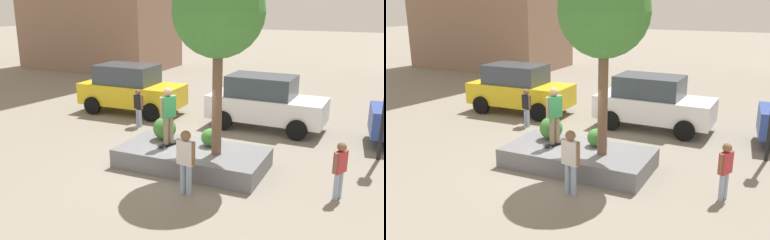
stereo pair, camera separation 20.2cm
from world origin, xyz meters
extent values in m
plane|color=gray|center=(0.00, 0.00, 0.00)|extent=(120.00, 120.00, 0.00)
cube|color=slate|center=(0.46, -0.21, 0.29)|extent=(4.41, 2.24, 0.58)
cylinder|color=brown|center=(1.28, -0.32, 2.25)|extent=(0.28, 0.28, 3.34)
sphere|color=#3D7A33|center=(1.28, -0.32, 4.60)|extent=(2.50, 2.50, 2.50)
sphere|color=#3D7A33|center=(0.84, 0.26, 0.85)|extent=(0.54, 0.54, 0.54)
sphere|color=#3D7A33|center=(-0.72, 0.25, 0.95)|extent=(0.74, 0.74, 0.74)
cube|color=black|center=(-0.33, -0.23, 0.64)|extent=(0.45, 0.83, 0.02)
sphere|color=beige|center=(-0.33, -0.50, 0.61)|extent=(0.06, 0.06, 0.06)
sphere|color=beige|center=(-0.49, -0.45, 0.61)|extent=(0.06, 0.06, 0.06)
sphere|color=beige|center=(-0.17, -0.02, 0.61)|extent=(0.06, 0.06, 0.06)
sphere|color=beige|center=(-0.32, 0.04, 0.61)|extent=(0.06, 0.06, 0.06)
cylinder|color=#847056|center=(-0.29, -0.14, 1.06)|extent=(0.15, 0.15, 0.83)
cylinder|color=#847056|center=(-0.37, -0.32, 1.06)|extent=(0.15, 0.15, 0.83)
cube|color=#338C4C|center=(-0.33, -0.23, 1.80)|extent=(0.37, 0.51, 0.65)
cylinder|color=#9E7251|center=(-0.22, -0.01, 1.82)|extent=(0.10, 0.10, 0.61)
cylinder|color=#9E7251|center=(-0.43, -0.46, 1.82)|extent=(0.10, 0.10, 0.61)
sphere|color=#9E7251|center=(-0.33, -0.23, 2.26)|extent=(0.27, 0.27, 0.27)
cube|color=gold|center=(-4.65, 4.55, 0.85)|extent=(4.62, 2.00, 0.92)
cube|color=#38424C|center=(-4.88, 4.54, 1.72)|extent=(2.60, 1.74, 0.83)
cylinder|color=black|center=(-3.19, 5.53, 0.39)|extent=(0.78, 0.24, 0.78)
cylinder|color=black|center=(-3.16, 3.60, 0.39)|extent=(0.78, 0.24, 0.78)
cylinder|color=black|center=(-6.13, 5.49, 0.39)|extent=(0.78, 0.24, 0.78)
cylinder|color=black|center=(-6.10, 3.56, 0.39)|extent=(0.78, 0.24, 0.78)
cube|color=white|center=(1.42, 4.64, 0.83)|extent=(4.54, 2.02, 0.90)
cube|color=#38424C|center=(1.20, 4.64, 1.68)|extent=(2.56, 1.73, 0.81)
cylinder|color=black|center=(2.89, 5.54, 0.38)|extent=(0.77, 0.25, 0.76)
cylinder|color=black|center=(2.83, 3.65, 0.38)|extent=(0.77, 0.25, 0.76)
cylinder|color=black|center=(0.02, 5.62, 0.38)|extent=(0.77, 0.25, 0.76)
cylinder|color=black|center=(-0.04, 3.74, 0.38)|extent=(0.77, 0.25, 0.76)
cylinder|color=#8C9EB7|center=(-3.33, 2.83, 0.36)|extent=(0.13, 0.13, 0.71)
cylinder|color=#8C9EB7|center=(-3.17, 2.76, 0.36)|extent=(0.13, 0.13, 0.71)
cube|color=black|center=(-3.25, 2.79, 0.99)|extent=(0.44, 0.32, 0.56)
cylinder|color=brown|center=(-3.44, 2.88, 1.01)|extent=(0.09, 0.09, 0.53)
cylinder|color=brown|center=(-3.06, 2.70, 1.01)|extent=(0.09, 0.09, 0.53)
sphere|color=brown|center=(-3.25, 2.79, 1.39)|extent=(0.23, 0.23, 0.23)
cylinder|color=#8C9EB7|center=(4.68, -0.68, 0.36)|extent=(0.13, 0.13, 0.72)
cylinder|color=#8C9EB7|center=(4.75, -0.52, 0.36)|extent=(0.13, 0.13, 0.72)
cube|color=#B23338|center=(4.71, -0.60, 1.00)|extent=(0.33, 0.44, 0.56)
cylinder|color=brown|center=(4.63, -0.79, 1.01)|extent=(0.09, 0.09, 0.53)
cylinder|color=brown|center=(4.80, -0.41, 1.01)|extent=(0.09, 0.09, 0.53)
sphere|color=brown|center=(4.71, -0.60, 1.39)|extent=(0.23, 0.23, 0.23)
cylinder|color=#8C9EB7|center=(1.18, -2.00, 0.41)|extent=(0.15, 0.15, 0.82)
cylinder|color=#8C9EB7|center=(0.99, -1.95, 0.41)|extent=(0.15, 0.15, 0.82)
cube|color=silver|center=(1.09, -1.97, 1.15)|extent=(0.50, 0.30, 0.64)
cylinder|color=brown|center=(1.33, -2.03, 1.16)|extent=(0.10, 0.10, 0.61)
cylinder|color=brown|center=(0.85, -1.92, 1.16)|extent=(0.10, 0.10, 0.61)
sphere|color=brown|center=(1.09, -1.97, 1.60)|extent=(0.27, 0.27, 0.27)
camera|label=1|loc=(5.46, -11.13, 4.91)|focal=39.69mm
camera|label=2|loc=(5.65, -11.05, 4.91)|focal=39.69mm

